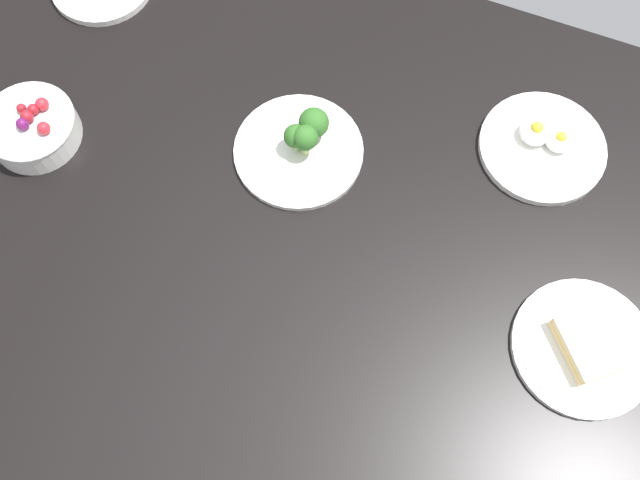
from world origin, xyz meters
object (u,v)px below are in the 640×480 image
plate_sandwich (584,347)px  bowl_berries (32,127)px  plate_eggs (543,145)px  plate_broccoli (301,145)px

plate_sandwich → bowl_berries: bearing=-0.9°
plate_sandwich → plate_eggs: 33.84cm
plate_eggs → bowl_berries: bearing=20.3°
bowl_berries → plate_sandwich: bearing=179.1°
plate_broccoli → bowl_berries: bearing=18.3°
bowl_berries → plate_sandwich: (-93.23, 1.50, -1.57)cm
bowl_berries → plate_eggs: (-78.66, -29.04, -1.65)cm
plate_broccoli → plate_eggs: bearing=-157.5°
plate_broccoli → plate_eggs: 39.79cm
bowl_berries → plate_eggs: bearing=-159.7°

